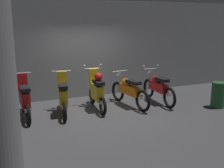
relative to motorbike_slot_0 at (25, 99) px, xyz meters
The scene contains 8 objects.
ground_plane 2.16m from the motorbike_slot_0, 10.64° to the right, with size 80.00×80.00×0.00m, color #424244.
back_wall 2.79m from the motorbike_slot_0, 36.36° to the left, with size 16.00×0.30×3.27m, color gray.
motorbike_slot_0 is the anchor object (origin of this frame).
motorbike_slot_1 1.04m from the motorbike_slot_0, ahead, with size 0.56×1.67×1.18m.
motorbike_slot_2 2.07m from the motorbike_slot_0, ahead, with size 0.59×1.68×1.29m.
motorbike_slot_3 3.09m from the motorbike_slot_0, ahead, with size 0.59×1.94×1.03m.
motorbike_slot_4 4.13m from the motorbike_slot_0, ahead, with size 0.59×1.95×1.15m.
trash_bin 5.69m from the motorbike_slot_0, 13.70° to the right, with size 0.41×0.41×0.79m, color #26592D.
Camera 1 is at (-2.60, -7.13, 2.62)m, focal length 43.83 mm.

